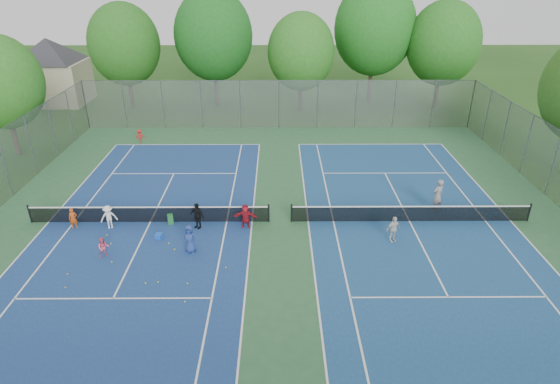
{
  "coord_description": "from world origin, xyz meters",
  "views": [
    {
      "loc": [
        -0.14,
        -21.93,
        12.6
      ],
      "look_at": [
        0.0,
        1.0,
        1.3
      ],
      "focal_mm": 30.0,
      "sensor_mm": 36.0,
      "label": 1
    }
  ],
  "objects_px": {
    "net_left": "(149,215)",
    "ball_hopper": "(170,219)",
    "net_right": "(410,214)",
    "instructor": "(438,196)",
    "ball_crate": "(159,236)"
  },
  "relations": [
    {
      "from": "net_right",
      "to": "net_left",
      "type": "bearing_deg",
      "value": 180.0
    },
    {
      "from": "net_right",
      "to": "ball_crate",
      "type": "height_order",
      "value": "net_right"
    },
    {
      "from": "ball_hopper",
      "to": "net_right",
      "type": "bearing_deg",
      "value": 0.79
    },
    {
      "from": "ball_crate",
      "to": "net_right",
      "type": "bearing_deg",
      "value": 7.21
    },
    {
      "from": "ball_hopper",
      "to": "instructor",
      "type": "relative_size",
      "value": 0.28
    },
    {
      "from": "net_right",
      "to": "ball_crate",
      "type": "bearing_deg",
      "value": -172.79
    },
    {
      "from": "net_right",
      "to": "instructor",
      "type": "height_order",
      "value": "instructor"
    },
    {
      "from": "net_right",
      "to": "instructor",
      "type": "distance_m",
      "value": 2.15
    },
    {
      "from": "instructor",
      "to": "net_left",
      "type": "bearing_deg",
      "value": -24.11
    },
    {
      "from": "net_left",
      "to": "instructor",
      "type": "bearing_deg",
      "value": 4.14
    },
    {
      "from": "net_right",
      "to": "instructor",
      "type": "bearing_deg",
      "value": 33.22
    },
    {
      "from": "net_left",
      "to": "ball_hopper",
      "type": "relative_size",
      "value": 23.15
    },
    {
      "from": "ball_crate",
      "to": "instructor",
      "type": "relative_size",
      "value": 0.17
    },
    {
      "from": "ball_crate",
      "to": "instructor",
      "type": "height_order",
      "value": "instructor"
    },
    {
      "from": "net_right",
      "to": "instructor",
      "type": "relative_size",
      "value": 6.58
    }
  ]
}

